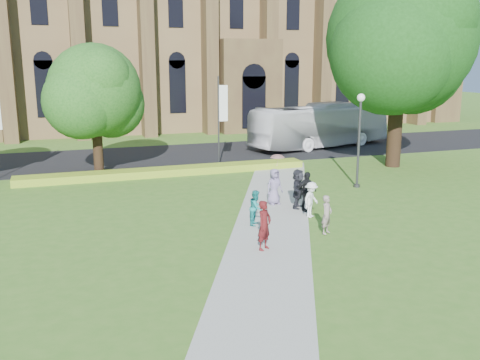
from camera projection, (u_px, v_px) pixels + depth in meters
name	position (u px, v px, depth m)	size (l,w,h in m)	color
ground	(281.00, 236.00, 21.85)	(160.00, 160.00, 0.00)	#3E6E21
road	(175.00, 155.00, 40.27)	(160.00, 10.00, 0.02)	black
footpath	(271.00, 228.00, 22.76)	(3.20, 30.00, 0.04)	#B2B2A8
flower_hedge	(167.00, 172.00, 33.32)	(18.00, 1.40, 0.45)	gold
cathedral	(222.00, 5.00, 58.81)	(52.60, 18.25, 28.00)	olive
streetlamp	(359.00, 129.00, 29.52)	(0.44, 0.44, 5.24)	#38383D
large_tree	(401.00, 39.00, 34.31)	(9.60, 9.60, 13.20)	#332114
street_tree_1	(95.00, 91.00, 32.14)	(5.60, 5.60, 8.05)	#332114
banner_pole_0	(220.00, 116.00, 35.79)	(0.70, 0.10, 6.00)	#38383D
tour_coach	(321.00, 125.00, 43.66)	(2.99, 12.77, 3.56)	silver
pedestrian_0	(264.00, 225.00, 19.97)	(0.69, 0.45, 1.89)	#4E1114
pedestrian_1	(256.00, 208.00, 23.04)	(0.74, 0.58, 1.53)	teal
pedestrian_2	(311.00, 200.00, 24.15)	(1.05, 0.61, 1.63)	white
pedestrian_3	(306.00, 191.00, 25.12)	(1.11, 0.46, 1.89)	black
pedestrian_4	(274.00, 186.00, 26.32)	(0.87, 0.57, 1.79)	slate
pedestrian_5	(298.00, 189.00, 25.64)	(1.77, 0.56, 1.91)	#23242A
pedestrian_6	(327.00, 215.00, 21.85)	(0.59, 0.39, 1.61)	gray
parasol	(277.00, 162.00, 26.21)	(0.68, 0.68, 0.60)	#E9A6A4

